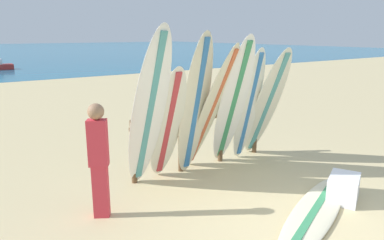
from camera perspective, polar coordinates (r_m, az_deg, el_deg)
surfboard_rack at (r=6.49m, az=1.51°, el=-1.85°), size 2.81×0.09×1.05m
surfboard_leaning_far_left at (r=5.31m, az=-6.88°, el=1.41°), size 0.61×1.03×2.54m
surfboard_leaning_left at (r=5.73m, az=-3.91°, el=-0.74°), size 0.55×0.82×1.94m
surfboard_leaning_center_left at (r=5.90m, az=0.50°, el=2.25°), size 0.65×0.70×2.45m
surfboard_leaning_center at (r=6.10m, az=3.03°, el=1.77°), size 0.69×1.20×2.27m
surfboard_leaning_center_right at (r=6.28m, az=6.49°, el=2.64°), size 0.72×1.17×2.40m
surfboard_leaning_right at (r=6.69m, az=9.02°, el=2.24°), size 0.52×0.71×2.17m
surfboard_leaning_far_right at (r=6.93m, az=11.83°, el=2.51°), size 0.68×1.12×2.17m
surfboard_lying_on_sand at (r=5.29m, az=19.07°, el=-13.55°), size 2.71×1.55×0.08m
beachgoer_standing at (r=4.78m, az=-14.66°, el=-5.60°), size 0.29×0.26×1.54m
cooler_box at (r=5.78m, az=23.01°, el=-9.94°), size 0.72×0.63×0.36m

